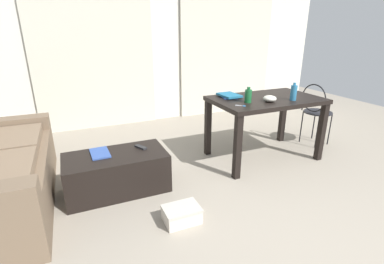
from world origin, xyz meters
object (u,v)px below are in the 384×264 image
wire_chair (316,107)px  book_stack (229,96)px  bottle_near (248,96)px  craft_table (266,106)px  tv_remote_primary (141,147)px  magazine (100,153)px  coffee_table (117,172)px  shoebox (182,214)px  bottle_far (294,93)px  bowl (270,99)px  scissors (242,106)px

wire_chair → book_stack: wire_chair is taller
wire_chair → bottle_near: (-1.24, -0.17, 0.31)m
craft_table → tv_remote_primary: 1.60m
magazine → tv_remote_primary: bearing=-4.8°
coffee_table → shoebox: size_ratio=3.20×
coffee_table → bottle_far: (2.06, -0.14, 0.67)m
bowl → shoebox: size_ratio=0.49×
craft_table → bottle_near: size_ratio=7.41×
coffee_table → wire_chair: size_ratio=1.14×
craft_table → bowl: 0.24m
scissors → shoebox: bearing=-147.1°
wire_chair → bowl: size_ratio=5.74×
tv_remote_primary → shoebox: bearing=-106.7°
wire_chair → bowl: bearing=-166.4°
bowl → shoebox: 1.68m
bottle_far → shoebox: bearing=-159.9°
bottle_far → magazine: 2.25m
book_stack → scissors: (-0.09, -0.42, -0.02)m
bottle_near → shoebox: size_ratio=0.57×
tv_remote_primary → shoebox: 0.88m
coffee_table → shoebox: (0.41, -0.74, -0.13)m
craft_table → book_stack: size_ratio=4.38×
tv_remote_primary → magazine: (-0.41, 0.02, -0.00)m
bowl → magazine: bowl is taller
book_stack → shoebox: (-1.04, -1.03, -0.73)m
bottle_far → bowl: bottle_far is taller
scissors → magazine: scissors is taller
wire_chair → shoebox: (-2.35, -0.90, -0.47)m
coffee_table → magazine: (-0.13, 0.08, 0.20)m
craft_table → bottle_far: size_ratio=6.35×
coffee_table → shoebox: 0.86m
bottle_near → magazine: bottle_near is taller
book_stack → scissors: bearing=-102.0°
bottle_far → scissors: 0.70m
shoebox → bowl: bearing=25.9°
bottle_far → book_stack: (-0.60, 0.43, -0.07)m
wire_chair → bottle_far: bottle_far is taller
magazine → shoebox: 1.04m
coffee_table → bottle_near: bottle_near is taller
bowl → bottle_near: bearing=164.5°
wire_chair → tv_remote_primary: (-2.48, -0.10, -0.14)m
bottle_far → tv_remote_primary: bearing=173.7°
coffee_table → bottle_far: bearing=-3.8°
tv_remote_primary → magazine: size_ratio=0.50×
book_stack → craft_table: bearing=-28.0°
wire_chair → book_stack: (-1.31, 0.14, 0.25)m
scissors → bowl: bearing=5.5°
book_stack → magazine: 1.65m
book_stack → shoebox: 1.64m
tv_remote_primary → coffee_table: bearing=166.3°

